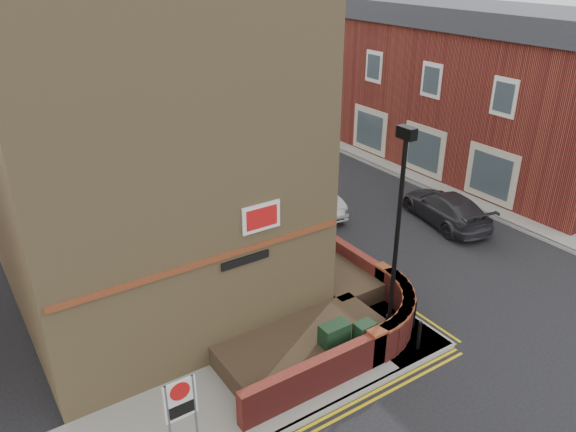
# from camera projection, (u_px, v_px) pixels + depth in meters

# --- Properties ---
(ground) EXTENTS (120.00, 120.00, 0.00)m
(ground) POSITION_uv_depth(u_px,v_px,m) (373.00, 388.00, 14.55)
(ground) COLOR black
(ground) RESTS_ON ground
(pavement_corner) EXTENTS (13.00, 3.00, 0.12)m
(pavement_corner) POSITION_uv_depth(u_px,v_px,m) (226.00, 405.00, 13.91)
(pavement_corner) COLOR gray
(pavement_corner) RESTS_ON ground
(pavement_main) EXTENTS (2.00, 32.00, 0.12)m
(pavement_main) POSITION_uv_depth(u_px,v_px,m) (187.00, 179.00, 27.56)
(pavement_main) COLOR gray
(pavement_main) RESTS_ON ground
(pavement_far) EXTENTS (4.00, 40.00, 0.12)m
(pavement_far) POSITION_uv_depth(u_px,v_px,m) (394.00, 155.00, 30.79)
(pavement_far) COLOR gray
(pavement_far) RESTS_ON ground
(kerb_main_near) EXTENTS (0.15, 32.00, 0.12)m
(kerb_main_near) POSITION_uv_depth(u_px,v_px,m) (205.00, 175.00, 28.06)
(kerb_main_near) COLOR gray
(kerb_main_near) RESTS_ON ground
(kerb_main_far) EXTENTS (0.15, 40.00, 0.12)m
(kerb_main_far) POSITION_uv_depth(u_px,v_px,m) (367.00, 162.00, 29.80)
(kerb_main_far) COLOR gray
(kerb_main_far) RESTS_ON ground
(yellow_lines_main) EXTENTS (0.28, 32.00, 0.01)m
(yellow_lines_main) POSITION_uv_depth(u_px,v_px,m) (210.00, 175.00, 28.21)
(yellow_lines_main) COLOR gold
(yellow_lines_main) RESTS_ON ground
(corner_building) EXTENTS (8.95, 10.40, 13.60)m
(corner_building) POSITION_uv_depth(u_px,v_px,m) (132.00, 102.00, 16.48)
(corner_building) COLOR #947A4E
(corner_building) RESTS_ON ground
(garden_wall) EXTENTS (6.80, 6.00, 1.20)m
(garden_wall) POSITION_uv_depth(u_px,v_px,m) (316.00, 337.00, 16.43)
(garden_wall) COLOR maroon
(garden_wall) RESTS_ON ground
(lamppost) EXTENTS (0.25, 0.50, 6.30)m
(lamppost) POSITION_uv_depth(u_px,v_px,m) (397.00, 240.00, 14.81)
(lamppost) COLOR black
(lamppost) RESTS_ON pavement_corner
(utility_cabinet_large) EXTENTS (0.80, 0.45, 1.20)m
(utility_cabinet_large) POSITION_uv_depth(u_px,v_px,m) (334.00, 343.00, 15.07)
(utility_cabinet_large) COLOR black
(utility_cabinet_large) RESTS_ON pavement_corner
(utility_cabinet_small) EXTENTS (0.55, 0.40, 1.10)m
(utility_cabinet_small) POSITION_uv_depth(u_px,v_px,m) (364.00, 340.00, 15.26)
(utility_cabinet_small) COLOR black
(utility_cabinet_small) RESTS_ON pavement_corner
(bollard_near) EXTENTS (0.11, 0.11, 0.90)m
(bollard_near) POSITION_uv_depth(u_px,v_px,m) (419.00, 335.00, 15.60)
(bollard_near) COLOR black
(bollard_near) RESTS_ON pavement_corner
(bollard_far) EXTENTS (0.11, 0.11, 0.90)m
(bollard_far) POSITION_uv_depth(u_px,v_px,m) (414.00, 314.00, 16.51)
(bollard_far) COLOR black
(bollard_far) RESTS_ON pavement_corner
(zone_sign) EXTENTS (0.72, 0.07, 2.20)m
(zone_sign) POSITION_uv_depth(u_px,v_px,m) (181.00, 406.00, 11.72)
(zone_sign) COLOR slate
(zone_sign) RESTS_ON pavement_corner
(far_terrace) EXTENTS (5.40, 30.40, 8.00)m
(far_terrace) POSITION_uv_depth(u_px,v_px,m) (371.00, 67.00, 32.84)
(far_terrace) COLOR maroon
(far_terrace) RESTS_ON ground
(far_terrace_cream) EXTENTS (5.40, 12.40, 8.00)m
(far_terrace_cream) POSITION_uv_depth(u_px,v_px,m) (211.00, 29.00, 48.64)
(far_terrace_cream) COLOR #B4A894
(far_terrace_cream) RESTS_ON ground
(tree_near) EXTENTS (3.64, 3.65, 6.70)m
(tree_near) POSITION_uv_depth(u_px,v_px,m) (198.00, 93.00, 24.10)
(tree_near) COLOR #382B1E
(tree_near) RESTS_ON pavement_main
(tree_mid) EXTENTS (4.03, 4.03, 7.42)m
(tree_mid) POSITION_uv_depth(u_px,v_px,m) (132.00, 55.00, 29.91)
(tree_mid) COLOR #382B1E
(tree_mid) RESTS_ON pavement_main
(tree_far) EXTENTS (3.81, 3.81, 7.00)m
(tree_far) POSITION_uv_depth(u_px,v_px,m) (90.00, 42.00, 36.05)
(tree_far) COLOR #382B1E
(tree_far) RESTS_ON pavement_main
(traffic_light_assembly) EXTENTS (0.20, 0.16, 4.20)m
(traffic_light_assembly) POSITION_uv_depth(u_px,v_px,m) (127.00, 89.00, 33.37)
(traffic_light_assembly) COLOR black
(traffic_light_assembly) RESTS_ON pavement_main
(silver_car_near) EXTENTS (2.22, 4.77, 1.51)m
(silver_car_near) POSITION_uv_depth(u_px,v_px,m) (306.00, 193.00, 24.27)
(silver_car_near) COLOR #A9ABB0
(silver_car_near) RESTS_ON ground
(red_car_main) EXTENTS (3.08, 4.86, 1.25)m
(red_car_main) POSITION_uv_depth(u_px,v_px,m) (211.00, 160.00, 28.48)
(red_car_main) COLOR maroon
(red_car_main) RESTS_ON ground
(grey_car_far) EXTENTS (2.71, 4.78, 1.31)m
(grey_car_far) POSITION_uv_depth(u_px,v_px,m) (446.00, 208.00, 23.11)
(grey_car_far) COLOR #2A282D
(grey_car_far) RESTS_ON ground
(silver_car_far) EXTENTS (2.31, 4.06, 1.30)m
(silver_car_far) POSITION_uv_depth(u_px,v_px,m) (279.00, 132.00, 32.69)
(silver_car_far) COLOR #9C9FA3
(silver_car_far) RESTS_ON ground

